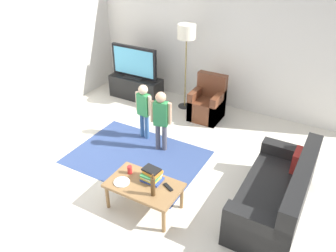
# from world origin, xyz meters

# --- Properties ---
(ground) EXTENTS (7.80, 7.80, 0.00)m
(ground) POSITION_xyz_m (0.00, 0.00, 0.00)
(ground) COLOR beige
(wall_back) EXTENTS (6.00, 0.12, 2.70)m
(wall_back) POSITION_xyz_m (0.00, 3.00, 1.35)
(wall_back) COLOR silver
(wall_back) RESTS_ON ground
(wall_left) EXTENTS (0.12, 6.00, 2.70)m
(wall_left) POSITION_xyz_m (-3.00, 0.00, 1.35)
(wall_left) COLOR silver
(wall_left) RESTS_ON ground
(area_rug) EXTENTS (2.20, 1.60, 0.01)m
(area_rug) POSITION_xyz_m (-0.49, 0.38, 0.00)
(area_rug) COLOR #33477A
(area_rug) RESTS_ON ground
(tv_stand) EXTENTS (1.20, 0.44, 0.50)m
(tv_stand) POSITION_xyz_m (-1.79, 2.30, 0.24)
(tv_stand) COLOR black
(tv_stand) RESTS_ON ground
(tv) EXTENTS (1.10, 0.28, 0.71)m
(tv) POSITION_xyz_m (-1.79, 2.28, 0.85)
(tv) COLOR black
(tv) RESTS_ON tv_stand
(couch) EXTENTS (0.80, 1.80, 0.86)m
(couch) POSITION_xyz_m (1.91, 0.25, 0.29)
(couch) COLOR black
(couch) RESTS_ON ground
(armchair) EXTENTS (0.60, 0.60, 0.90)m
(armchair) POSITION_xyz_m (-0.01, 2.26, 0.30)
(armchair) COLOR brown
(armchair) RESTS_ON ground
(floor_lamp) EXTENTS (0.36, 0.36, 1.78)m
(floor_lamp) POSITION_xyz_m (-0.63, 2.45, 1.54)
(floor_lamp) COLOR #262626
(floor_lamp) RESTS_ON ground
(child_near_tv) EXTENTS (0.35, 0.17, 1.06)m
(child_near_tv) POSITION_xyz_m (-0.71, 0.98, 0.64)
(child_near_tv) COLOR #33598C
(child_near_tv) RESTS_ON ground
(child_center) EXTENTS (0.36, 0.19, 1.11)m
(child_center) POSITION_xyz_m (-0.25, 0.80, 0.67)
(child_center) COLOR #4C4C59
(child_center) RESTS_ON ground
(coffee_table) EXTENTS (1.00, 0.60, 0.42)m
(coffee_table) POSITION_xyz_m (0.28, -0.56, 0.37)
(coffee_table) COLOR olive
(coffee_table) RESTS_ON ground
(book_stack) EXTENTS (0.27, 0.25, 0.19)m
(book_stack) POSITION_xyz_m (0.33, -0.43, 0.51)
(book_stack) COLOR #334CA5
(book_stack) RESTS_ON coffee_table
(bottle) EXTENTS (0.06, 0.06, 0.34)m
(bottle) POSITION_xyz_m (0.50, -0.68, 0.56)
(bottle) COLOR #4C3319
(bottle) RESTS_ON coffee_table
(tv_remote) EXTENTS (0.17, 0.12, 0.02)m
(tv_remote) POSITION_xyz_m (0.60, -0.46, 0.43)
(tv_remote) COLOR black
(tv_remote) RESTS_ON coffee_table
(soda_can) EXTENTS (0.07, 0.07, 0.12)m
(soda_can) POSITION_xyz_m (-0.02, -0.46, 0.48)
(soda_can) COLOR red
(soda_can) RESTS_ON coffee_table
(plate) EXTENTS (0.22, 0.22, 0.02)m
(plate) POSITION_xyz_m (0.00, -0.68, 0.43)
(plate) COLOR white
(plate) RESTS_ON coffee_table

